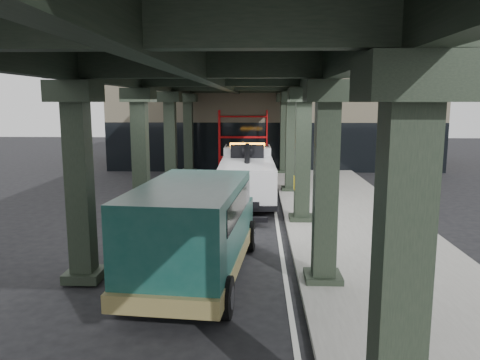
# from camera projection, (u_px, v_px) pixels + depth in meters

# --- Properties ---
(ground) EXTENTS (90.00, 90.00, 0.00)m
(ground) POSITION_uv_depth(u_px,v_px,m) (229.00, 238.00, 15.68)
(ground) COLOR black
(ground) RESTS_ON ground
(sidewalk) EXTENTS (5.00, 40.00, 0.15)m
(sidewalk) POSITION_uv_depth(u_px,v_px,m) (352.00, 222.00, 17.46)
(sidewalk) COLOR gray
(sidewalk) RESTS_ON ground
(lane_stripe) EXTENTS (0.12, 38.00, 0.01)m
(lane_stripe) POSITION_uv_depth(u_px,v_px,m) (277.00, 223.00, 17.58)
(lane_stripe) COLOR silver
(lane_stripe) RESTS_ON ground
(viaduct) EXTENTS (7.40, 32.00, 6.40)m
(viaduct) POSITION_uv_depth(u_px,v_px,m) (220.00, 75.00, 16.76)
(viaduct) COLOR black
(viaduct) RESTS_ON ground
(building) EXTENTS (22.00, 10.00, 8.00)m
(building) POSITION_uv_depth(u_px,v_px,m) (272.00, 109.00, 34.65)
(building) COLOR #C6B793
(building) RESTS_ON ground
(scaffolding) EXTENTS (3.08, 0.88, 4.00)m
(scaffolding) POSITION_uv_depth(u_px,v_px,m) (243.00, 140.00, 29.76)
(scaffolding) COLOR red
(scaffolding) RESTS_ON ground
(tow_truck) EXTENTS (2.58, 8.14, 2.65)m
(tow_truck) POSITION_uv_depth(u_px,v_px,m) (247.00, 173.00, 21.46)
(tow_truck) COLOR black
(tow_truck) RESTS_ON ground
(towed_van) EXTENTS (3.01, 6.48, 2.55)m
(towed_van) POSITION_uv_depth(u_px,v_px,m) (194.00, 228.00, 11.73)
(towed_van) COLOR #113E37
(towed_van) RESTS_ON ground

